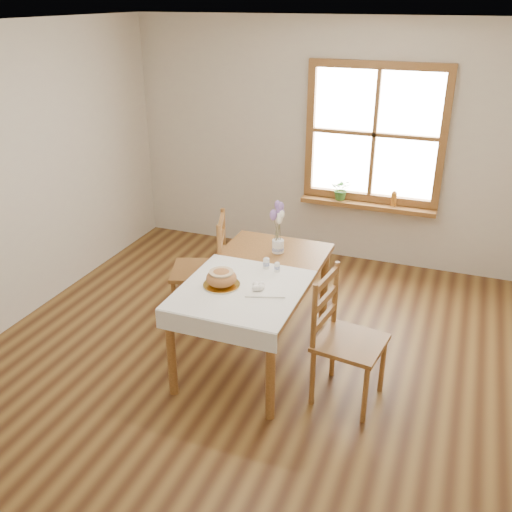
{
  "coord_description": "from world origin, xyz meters",
  "views": [
    {
      "loc": [
        1.46,
        -3.52,
        2.78
      ],
      "look_at": [
        0.0,
        0.3,
        0.9
      ],
      "focal_mm": 40.0,
      "sensor_mm": 36.0,
      "label": 1
    }
  ],
  "objects_px": {
    "chair_right": "(351,341)",
    "bread_plate": "(222,285)",
    "dining_table": "(256,282)",
    "flower_vase": "(278,247)",
    "chair_left": "(199,269)"
  },
  "relations": [
    {
      "from": "bread_plate",
      "to": "dining_table",
      "type": "bearing_deg",
      "value": 63.29
    },
    {
      "from": "dining_table",
      "to": "flower_vase",
      "type": "xyz_separation_m",
      "value": [
        0.04,
        0.43,
        0.14
      ]
    },
    {
      "from": "chair_right",
      "to": "bread_plate",
      "type": "xyz_separation_m",
      "value": [
        -1.01,
        0.0,
        0.27
      ]
    },
    {
      "from": "dining_table",
      "to": "flower_vase",
      "type": "relative_size",
      "value": 14.19
    },
    {
      "from": "dining_table",
      "to": "flower_vase",
      "type": "height_order",
      "value": "flower_vase"
    },
    {
      "from": "flower_vase",
      "to": "dining_table",
      "type": "bearing_deg",
      "value": -95.09
    },
    {
      "from": "chair_right",
      "to": "flower_vase",
      "type": "xyz_separation_m",
      "value": [
        -0.82,
        0.75,
        0.31
      ]
    },
    {
      "from": "chair_right",
      "to": "bread_plate",
      "type": "height_order",
      "value": "chair_right"
    },
    {
      "from": "bread_plate",
      "to": "flower_vase",
      "type": "relative_size",
      "value": 2.42
    },
    {
      "from": "chair_right",
      "to": "bread_plate",
      "type": "bearing_deg",
      "value": 97.76
    },
    {
      "from": "chair_left",
      "to": "bread_plate",
      "type": "distance_m",
      "value": 0.89
    },
    {
      "from": "dining_table",
      "to": "chair_left",
      "type": "height_order",
      "value": "chair_left"
    },
    {
      "from": "chair_right",
      "to": "flower_vase",
      "type": "height_order",
      "value": "chair_right"
    },
    {
      "from": "chair_left",
      "to": "chair_right",
      "type": "distance_m",
      "value": 1.68
    },
    {
      "from": "dining_table",
      "to": "flower_vase",
      "type": "bearing_deg",
      "value": 84.91
    }
  ]
}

